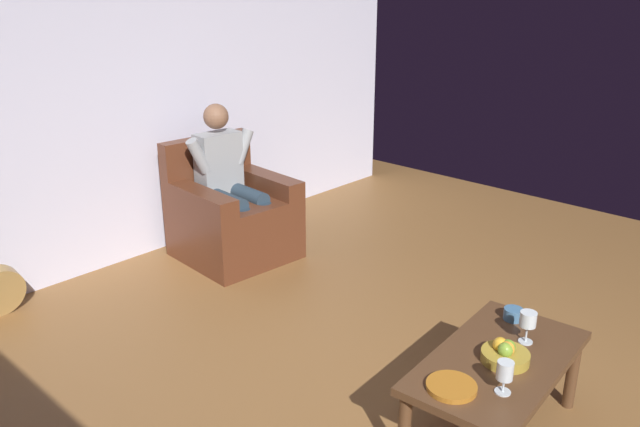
# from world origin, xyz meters

# --- Properties ---
(wall_back) EXTENTS (6.27, 0.06, 2.53)m
(wall_back) POSITION_xyz_m (0.00, -3.09, 1.27)
(wall_back) COLOR silver
(wall_back) RESTS_ON ground
(armchair) EXTENTS (0.85, 0.87, 0.92)m
(armchair) POSITION_xyz_m (-0.63, -2.52, 0.32)
(armchair) COLOR #562C1A
(armchair) RESTS_ON ground
(person_seated) EXTENTS (0.62, 0.61, 1.21)m
(person_seated) POSITION_xyz_m (-0.63, -2.53, 0.64)
(person_seated) COLOR #969B9D
(person_seated) RESTS_ON ground
(coffee_table) EXTENTS (1.06, 0.62, 0.44)m
(coffee_table) POSITION_xyz_m (-0.07, 0.10, 0.37)
(coffee_table) COLOR #51341F
(coffee_table) RESTS_ON ground
(wine_glass_near) EXTENTS (0.07, 0.07, 0.15)m
(wine_glass_near) POSITION_xyz_m (0.16, 0.24, 0.54)
(wine_glass_near) COLOR silver
(wine_glass_near) RESTS_ON coffee_table
(wine_glass_far) EXTENTS (0.08, 0.08, 0.16)m
(wine_glass_far) POSITION_xyz_m (-0.29, 0.12, 0.55)
(wine_glass_far) COLOR silver
(wine_glass_far) RESTS_ON coffee_table
(fruit_bowl) EXTENTS (0.22, 0.22, 0.11)m
(fruit_bowl) POSITION_xyz_m (-0.07, 0.13, 0.48)
(fruit_bowl) COLOR olive
(fruit_bowl) RESTS_ON coffee_table
(decorative_dish) EXTENTS (0.22, 0.22, 0.02)m
(decorative_dish) POSITION_xyz_m (0.29, 0.06, 0.45)
(decorative_dish) COLOR #B06A20
(decorative_dish) RESTS_ON coffee_table
(candle_jar) EXTENTS (0.10, 0.10, 0.06)m
(candle_jar) POSITION_xyz_m (-0.45, -0.03, 0.47)
(candle_jar) COLOR teal
(candle_jar) RESTS_ON coffee_table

